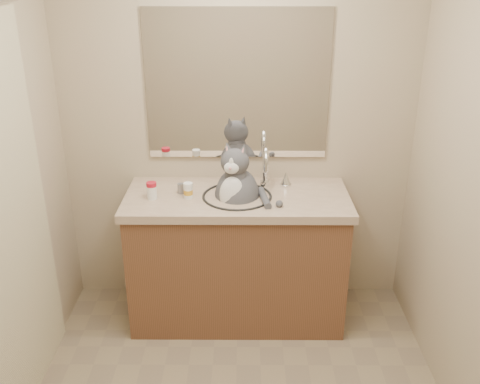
% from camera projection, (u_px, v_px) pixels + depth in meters
% --- Properties ---
extents(room, '(2.22, 2.52, 2.42)m').
position_uv_depth(room, '(235.00, 212.00, 2.16)').
color(room, '#7C6C56').
rests_on(room, ground).
extents(vanity, '(1.34, 0.59, 1.12)m').
position_uv_depth(vanity, '(237.00, 254.00, 3.35)').
color(vanity, brown).
rests_on(vanity, ground).
extents(mirror, '(1.10, 0.02, 0.90)m').
position_uv_depth(mirror, '(237.00, 85.00, 3.20)').
color(mirror, white).
rests_on(mirror, room).
extents(cat, '(0.37, 0.39, 0.54)m').
position_uv_depth(cat, '(237.00, 193.00, 3.18)').
color(cat, '#4A4A4F').
rests_on(cat, vanity).
extents(pill_bottle_redcap, '(0.07, 0.07, 0.10)m').
position_uv_depth(pill_bottle_redcap, '(152.00, 190.00, 3.12)').
color(pill_bottle_redcap, white).
rests_on(pill_bottle_redcap, vanity).
extents(pill_bottle_orange, '(0.06, 0.06, 0.09)m').
position_uv_depth(pill_bottle_orange, '(188.00, 191.00, 3.13)').
color(pill_bottle_orange, white).
rests_on(pill_bottle_orange, vanity).
extents(grey_canister, '(0.05, 0.05, 0.06)m').
position_uv_depth(grey_canister, '(181.00, 188.00, 3.20)').
color(grey_canister, slate).
rests_on(grey_canister, vanity).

